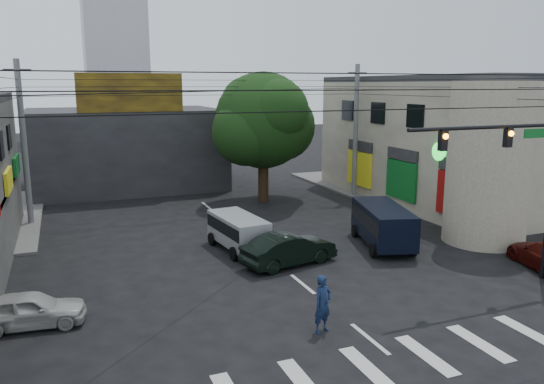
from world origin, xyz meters
TOP-DOWN VIEW (x-y plane):
  - ground at (0.00, 0.00)m, footprint 160.00×160.00m
  - sidewalk_far_right at (18.00, 18.00)m, footprint 16.00×16.00m
  - building_right at (18.00, 13.00)m, footprint 14.00×18.00m
  - corner_column at (11.00, 4.00)m, footprint 4.00×4.00m
  - building_far at (-4.00, 26.00)m, footprint 14.00×10.00m
  - billboard at (-4.00, 21.10)m, footprint 7.00×0.30m
  - street_tree at (4.00, 17.00)m, footprint 6.40×6.40m
  - traffic_gantry at (7.82, -1.00)m, footprint 7.10×0.35m
  - utility_pole_far_left at (-10.50, 16.00)m, footprint 0.32×0.32m
  - utility_pole_far_right at (10.50, 16.00)m, footprint 0.32×0.32m
  - dark_sedan at (0.42, 4.35)m, footprint 3.31×4.97m
  - white_compact at (-9.92, 1.87)m, footprint 2.16×3.80m
  - silver_minivan at (-1.00, 7.19)m, footprint 4.27×2.51m
  - navy_van at (5.81, 5.21)m, footprint 5.99×4.54m
  - traffic_officer at (-1.15, -2.00)m, footprint 0.99×0.91m

SIDE VIEW (x-z plane):
  - ground at x=0.00m, z-range 0.00..0.00m
  - sidewalk_far_right at x=18.00m, z-range 0.00..0.15m
  - white_compact at x=-9.92m, z-range 0.00..1.19m
  - dark_sedan at x=0.42m, z-range 0.00..1.43m
  - silver_minivan at x=-1.00m, z-range 0.00..1.68m
  - traffic_officer at x=-1.15m, z-range 0.00..1.91m
  - navy_van at x=5.81m, z-range 0.00..1.99m
  - building_far at x=-4.00m, z-range 0.00..6.00m
  - building_right at x=18.00m, z-range 0.00..8.00m
  - corner_column at x=11.00m, z-range 0.00..8.00m
  - utility_pole_far_left at x=-10.50m, z-range 0.00..9.20m
  - utility_pole_far_right at x=10.50m, z-range 0.00..9.20m
  - traffic_gantry at x=7.82m, z-range 1.23..8.43m
  - street_tree at x=4.00m, z-range 1.12..9.82m
  - billboard at x=-4.00m, z-range 6.00..8.60m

